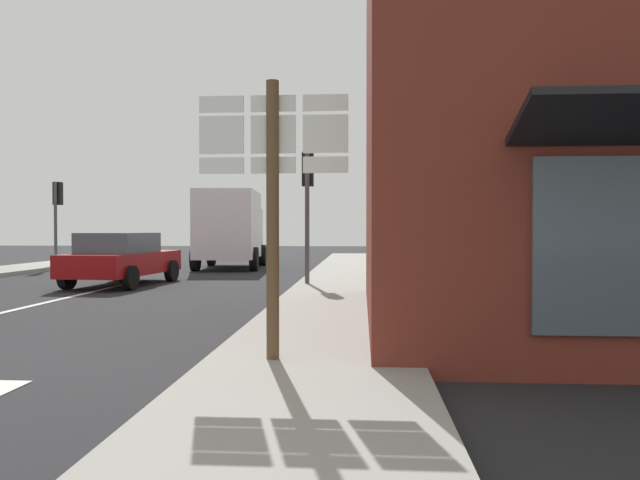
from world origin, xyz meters
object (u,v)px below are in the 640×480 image
at_px(delivery_truck, 230,227).
at_px(traffic_light_near_right, 308,188).
at_px(traffic_light_far_left, 57,205).
at_px(sedan_far, 122,258).
at_px(route_sign_post, 273,190).

distance_m(delivery_truck, traffic_light_near_right, 8.71).
xyz_separation_m(delivery_truck, traffic_light_far_left, (-6.76, -0.71, 0.89)).
height_order(sedan_far, route_sign_post, route_sign_post).
bearing_deg(traffic_light_near_right, route_sign_post, -87.20).
bearing_deg(route_sign_post, delivery_truck, 103.88).
bearing_deg(traffic_light_far_left, route_sign_post, -56.28).
height_order(route_sign_post, traffic_light_far_left, traffic_light_far_left).
distance_m(delivery_truck, route_sign_post, 17.74).
bearing_deg(delivery_truck, sedan_far, -101.23).
bearing_deg(traffic_light_far_left, delivery_truck, 6.03).
xyz_separation_m(delivery_truck, traffic_light_near_right, (3.79, -7.77, 1.03)).
bearing_deg(sedan_far, traffic_light_far_left, 128.56).
xyz_separation_m(sedan_far, traffic_light_far_left, (-5.30, 6.65, 1.78)).
distance_m(route_sign_post, traffic_light_near_right, 9.48).
xyz_separation_m(sedan_far, traffic_light_near_right, (5.25, -0.41, 1.92)).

